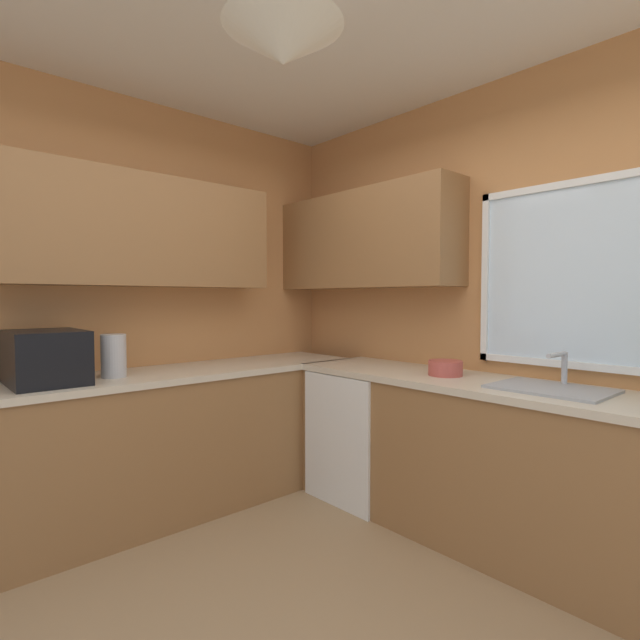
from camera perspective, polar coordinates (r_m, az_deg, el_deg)
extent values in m
cube|color=#C6844C|center=(3.15, 21.80, 1.98)|extent=(3.78, 0.06, 2.70)
cube|color=#C6844C|center=(3.44, -23.49, 1.99)|extent=(0.06, 3.54, 2.70)
cube|color=silver|center=(2.97, 28.18, 4.76)|extent=(1.02, 0.02, 0.94)
cube|color=white|center=(3.02, 28.32, 14.15)|extent=(1.10, 0.04, 0.04)
cube|color=white|center=(2.98, 27.91, -4.74)|extent=(1.10, 0.04, 0.04)
cube|color=white|center=(3.18, 19.06, 4.76)|extent=(0.04, 0.04, 1.02)
cube|color=olive|center=(3.23, -25.99, 9.92)|extent=(0.32, 2.40, 0.70)
cube|color=olive|center=(3.62, 5.20, 9.33)|extent=(1.55, 0.32, 0.70)
cone|color=silver|center=(1.99, -4.40, 29.75)|extent=(0.44, 0.44, 0.14)
cube|color=olive|center=(3.26, -21.27, -14.35)|extent=(0.62, 3.12, 0.87)
cube|color=beige|center=(3.16, -21.40, -6.42)|extent=(0.65, 3.15, 0.04)
cube|color=olive|center=(2.90, 22.23, -16.46)|extent=(2.84, 0.62, 0.87)
cube|color=beige|center=(2.79, 22.39, -7.60)|extent=(2.87, 0.65, 0.04)
cube|color=white|center=(3.46, 5.42, -13.19)|extent=(0.60, 0.60, 0.86)
cube|color=black|center=(3.01, -29.74, -3.84)|extent=(0.48, 0.36, 0.29)
cylinder|color=#B7B7BC|center=(3.08, -23.25, -3.91)|extent=(0.14, 0.14, 0.25)
cube|color=#9EA0A5|center=(2.72, 25.68, -7.41)|extent=(0.54, 0.40, 0.02)
cylinder|color=#B7B7BC|center=(2.85, 26.96, -5.23)|extent=(0.03, 0.03, 0.18)
cylinder|color=#B7B7BC|center=(2.75, 26.23, -3.71)|extent=(0.02, 0.20, 0.02)
cylinder|color=#B74C42|center=(3.00, 14.63, -5.52)|extent=(0.20, 0.20, 0.09)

